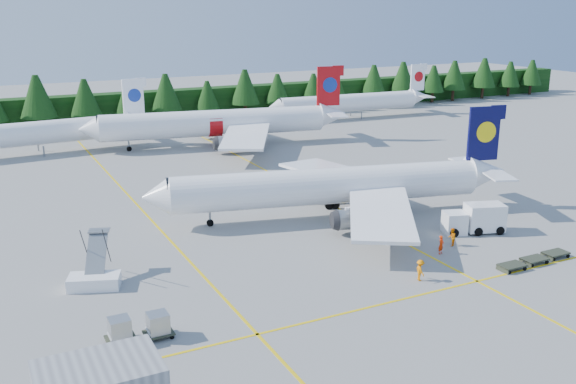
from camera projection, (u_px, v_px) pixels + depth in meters
name	position (u px, v px, depth m)	size (l,w,h in m)	color
ground	(376.00, 269.00, 55.82)	(320.00, 320.00, 0.00)	gray
taxi_stripe_a	(156.00, 225.00, 66.94)	(0.25, 120.00, 0.01)	yellow
taxi_stripe_b	(322.00, 200.00, 75.57)	(0.25, 120.00, 0.01)	yellow
taxi_stripe_cross	(419.00, 295.00, 50.67)	(80.00, 0.25, 0.01)	yellow
treeline_hedge	(139.00, 107.00, 125.35)	(220.00, 4.00, 6.00)	black
airliner_navy	(321.00, 187.00, 68.35)	(38.66, 31.44, 11.42)	white
airliner_red	(210.00, 124.00, 103.58)	(42.23, 34.45, 12.37)	white
airliner_far_left	(19.00, 134.00, 96.93)	(36.75, 6.00, 10.68)	white
airliner_far_right	(344.00, 103.00, 129.45)	(35.51, 5.42, 10.32)	white
airstairs	(95.00, 277.00, 52.14)	(4.62, 6.20, 3.67)	white
service_truck	(474.00, 219.00, 64.44)	(6.42, 3.99, 2.91)	silver
dolly_train	(534.00, 259.00, 56.88)	(8.01, 1.80, 0.13)	#353A2A
uld_pair	(139.00, 327.00, 43.60)	(4.48, 1.97, 1.52)	#353A2A
crew_a	(441.00, 245.00, 58.97)	(0.64, 0.42, 1.76)	#F93005
crew_b	(452.00, 237.00, 60.94)	(0.85, 0.66, 1.75)	orange
crew_c	(420.00, 270.00, 53.19)	(0.75, 0.51, 1.82)	orange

